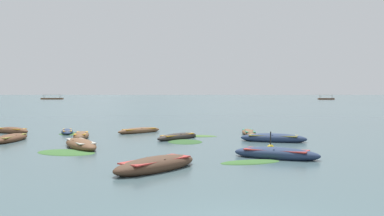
{
  "coord_description": "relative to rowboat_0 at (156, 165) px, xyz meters",
  "views": [
    {
      "loc": [
        -1.55,
        -8.82,
        2.98
      ],
      "look_at": [
        1.02,
        38.19,
        1.39
      ],
      "focal_mm": 40.03,
      "sensor_mm": 36.0,
      "label": 1
    }
  ],
  "objects": [
    {
      "name": "rowboat_9",
      "position": [
        -11.3,
        16.21,
        -0.03
      ],
      "size": [
        3.37,
        2.76,
        0.57
      ],
      "color": "brown",
      "rests_on": "ground"
    },
    {
      "name": "mountain_2",
      "position": [
        -95.35,
        2180.38,
        154.52
      ],
      "size": [
        1103.23,
        1103.23,
        309.45
      ],
      "primitive_type": "cone",
      "color": "slate",
      "rests_on": "ground"
    },
    {
      "name": "rowboat_7",
      "position": [
        -4.32,
        6.97,
        -0.01
      ],
      "size": [
        3.02,
        4.49,
        0.63
      ],
      "color": "brown",
      "rests_on": "ground"
    },
    {
      "name": "rowboat_1",
      "position": [
        -7.06,
        15.6,
        -0.07
      ],
      "size": [
        1.56,
        3.2,
        0.42
      ],
      "color": "navy",
      "rests_on": "ground"
    },
    {
      "name": "weed_patch_2",
      "position": [
        -6.48,
        15.21,
        -0.2
      ],
      "size": [
        2.93,
        2.97,
        0.14
      ],
      "primitive_type": "ellipsoid",
      "rotation": [
        0.0,
        0.0,
        0.44
      ],
      "color": "#2D5628",
      "rests_on": "ground"
    },
    {
      "name": "weed_patch_5",
      "position": [
        2.16,
        13.09,
        -0.2
      ],
      "size": [
        3.58,
        1.76,
        0.14
      ],
      "primitive_type": "ellipsoid",
      "rotation": [
        0.0,
        0.0,
        3.01
      ],
      "color": "#477033",
      "rests_on": "ground"
    },
    {
      "name": "rowboat_12",
      "position": [
        1.07,
        11.24,
        -0.05
      ],
      "size": [
        3.21,
        3.53,
        0.49
      ],
      "color": "#2D2826",
      "rests_on": "ground"
    },
    {
      "name": "rowboat_8",
      "position": [
        -5.41,
        12.45,
        -0.04
      ],
      "size": [
        1.37,
        3.43,
        0.52
      ],
      "color": "brown",
      "rests_on": "ground"
    },
    {
      "name": "weed_patch_3",
      "position": [
        -4.68,
        5.14,
        -0.2
      ],
      "size": [
        3.89,
        3.51,
        0.14
      ],
      "primitive_type": "ellipsoid",
      "rotation": [
        0.0,
        0.0,
        2.62
      ],
      "color": "#38662D",
      "rests_on": "ground"
    },
    {
      "name": "mooring_buoy",
      "position": [
        5.92,
        5.77,
        -0.1
      ],
      "size": [
        0.38,
        0.38,
        1.07
      ],
      "color": "yellow",
      "rests_on": "ground"
    },
    {
      "name": "rowboat_5",
      "position": [
        -9.42,
        10.61,
        -0.03
      ],
      "size": [
        1.52,
        4.31,
        0.55
      ],
      "color": "brown",
      "rests_on": "ground"
    },
    {
      "name": "weed_patch_1",
      "position": [
        1.51,
        9.59,
        -0.2
      ],
      "size": [
        2.36,
        2.92,
        0.14
      ],
      "primitive_type": "ellipsoid",
      "rotation": [
        0.0,
        0.0,
        1.66
      ],
      "color": "#2D5628",
      "rests_on": "ground"
    },
    {
      "name": "ground_plane",
      "position": [
        2.05,
        1492.16,
        -0.2
      ],
      "size": [
        6000.0,
        6000.0,
        0.0
      ],
      "primitive_type": "plane",
      "color": "#476066"
    },
    {
      "name": "weed_patch_4",
      "position": [
        4.04,
        1.6,
        -0.2
      ],
      "size": [
        3.02,
        1.95,
        0.14
      ],
      "primitive_type": "ellipsoid",
      "rotation": [
        0.0,
        0.0,
        1.85
      ],
      "color": "#38662D",
      "rests_on": "ground"
    },
    {
      "name": "ferry_0",
      "position": [
        77.59,
        188.8,
        0.24
      ],
      "size": [
        7.69,
        3.83,
        2.54
      ],
      "color": "brown",
      "rests_on": "ground"
    },
    {
      "name": "rowboat_6",
      "position": [
        -1.73,
        15.96,
        -0.05
      ],
      "size": [
        3.54,
        3.33,
        0.49
      ],
      "color": "brown",
      "rests_on": "ground"
    },
    {
      "name": "ferry_1",
      "position": [
        -58.69,
        204.3,
        0.24
      ],
      "size": [
        10.84,
        4.95,
        2.54
      ],
      "color": "brown",
      "rests_on": "ground"
    },
    {
      "name": "rowboat_0",
      "position": [
        0.0,
        0.0,
        0.0
      ],
      "size": [
        3.9,
        4.18,
        0.66
      ],
      "color": "#4C3323",
      "rests_on": "ground"
    },
    {
      "name": "rowboat_3",
      "position": [
        5.46,
        2.76,
        -0.01
      ],
      "size": [
        4.14,
        3.08,
        0.63
      ],
      "color": "navy",
      "rests_on": "ground"
    },
    {
      "name": "rowboat_2",
      "position": [
        7.0,
        9.53,
        -0.01
      ],
      "size": [
        4.32,
        2.75,
        0.63
      ],
      "color": "navy",
      "rests_on": "ground"
    },
    {
      "name": "rowboat_11",
      "position": [
        6.38,
        14.4,
        -0.07
      ],
      "size": [
        1.22,
        3.83,
        0.42
      ],
      "color": "brown",
      "rests_on": "ground"
    },
    {
      "name": "mountain_1",
      "position": [
        -656.94,
        1829.99,
        151.42
      ],
      "size": [
        1183.9,
        1183.9,
        303.25
      ],
      "primitive_type": "cone",
      "color": "slate",
      "rests_on": "ground"
    }
  ]
}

